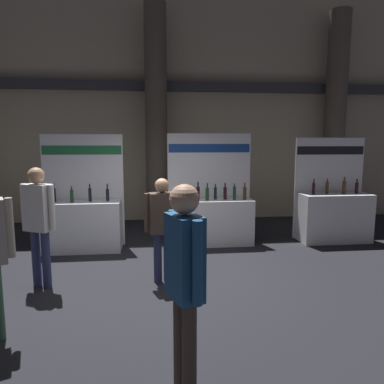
% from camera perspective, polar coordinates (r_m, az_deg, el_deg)
% --- Properties ---
extents(ground_plane, '(27.40, 27.40, 0.00)m').
position_cam_1_polar(ground_plane, '(5.66, -5.11, -14.19)').
color(ground_plane, black).
extents(hall_colonnade, '(13.70, 1.07, 6.54)m').
position_cam_1_polar(hall_colonnade, '(9.75, -5.88, 14.17)').
color(hall_colonnade, tan).
rests_on(hall_colonnade, ground_plane).
extents(exhibitor_booth_1, '(1.61, 0.66, 2.30)m').
position_cam_1_polar(exhibitor_booth_1, '(7.35, -17.37, -4.49)').
color(exhibitor_booth_1, white).
rests_on(exhibitor_booth_1, ground_plane).
extents(exhibitor_booth_2, '(1.80, 0.66, 2.33)m').
position_cam_1_polar(exhibitor_booth_2, '(7.48, 3.11, -3.96)').
color(exhibitor_booth_2, white).
rests_on(exhibitor_booth_2, ground_plane).
extents(exhibitor_booth_3, '(1.57, 0.66, 2.24)m').
position_cam_1_polar(exhibitor_booth_3, '(8.26, 21.95, -3.25)').
color(exhibitor_booth_3, white).
rests_on(exhibitor_booth_3, ground_plane).
extents(visitor_2, '(0.54, 0.29, 1.61)m').
position_cam_1_polar(visitor_2, '(5.36, -4.84, -4.77)').
color(visitor_2, navy).
rests_on(visitor_2, ground_plane).
extents(visitor_4, '(0.53, 0.39, 1.79)m').
position_cam_1_polar(visitor_4, '(5.59, -23.61, -3.59)').
color(visitor_4, navy).
rests_on(visitor_4, ground_plane).
extents(visitor_5, '(0.32, 0.49, 1.82)m').
position_cam_1_polar(visitor_5, '(2.93, -1.21, -13.14)').
color(visitor_5, '#47382D').
rests_on(visitor_5, ground_plane).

